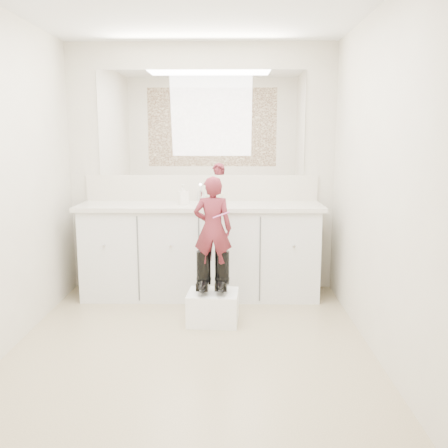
{
  "coord_description": "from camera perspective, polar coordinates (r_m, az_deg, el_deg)",
  "views": [
    {
      "loc": [
        0.28,
        -3.42,
        1.52
      ],
      "look_at": [
        0.23,
        0.45,
        0.84
      ],
      "focal_mm": 40.0,
      "sensor_mm": 36.0,
      "label": 1
    }
  ],
  "objects": [
    {
      "name": "faucet",
      "position": [
        4.84,
        -2.62,
        3.13
      ],
      "size": [
        0.08,
        0.08,
        0.1
      ],
      "primitive_type": "cylinder",
      "color": "silver",
      "rests_on": "countertop"
    },
    {
      "name": "wall_right",
      "position": [
        3.58,
        17.31,
        4.45
      ],
      "size": [
        0.0,
        3.0,
        3.0
      ],
      "primitive_type": "plane",
      "rotation": [
        1.57,
        0.0,
        -1.57
      ],
      "color": "beige",
      "rests_on": "floor"
    },
    {
      "name": "toddler",
      "position": [
        4.01,
        -1.3,
        -0.55
      ],
      "size": [
        0.32,
        0.22,
        0.85
      ],
      "primitive_type": "imported",
      "rotation": [
        0.0,
        0.0,
        3.08
      ],
      "color": "#9D3040",
      "rests_on": "step_stool"
    },
    {
      "name": "cup",
      "position": [
        4.7,
        -0.66,
        2.93
      ],
      "size": [
        0.13,
        0.13,
        0.1
      ],
      "primitive_type": "imported",
      "rotation": [
        0.0,
        0.0,
        0.26
      ],
      "color": "beige",
      "rests_on": "countertop"
    },
    {
      "name": "mirror",
      "position": [
        4.92,
        -2.61,
        11.42
      ],
      "size": [
        2.0,
        0.02,
        1.0
      ],
      "primitive_type": "cube",
      "color": "white",
      "rests_on": "wall_back"
    },
    {
      "name": "wall_left",
      "position": [
        3.78,
        -24.08,
        4.31
      ],
      "size": [
        0.0,
        3.0,
        3.0
      ],
      "primitive_type": "plane",
      "rotation": [
        1.57,
        0.0,
        1.57
      ],
      "color": "beige",
      "rests_on": "floor"
    },
    {
      "name": "dot_panel",
      "position": [
        1.95,
        -7.74,
        13.77
      ],
      "size": [
        2.0,
        0.01,
        1.2
      ],
      "primitive_type": "cube",
      "color": "#472819",
      "rests_on": "wall_front"
    },
    {
      "name": "vanity_cabinet",
      "position": [
        4.78,
        -2.67,
        -3.23
      ],
      "size": [
        2.2,
        0.55,
        0.85
      ],
      "primitive_type": "cube",
      "color": "silver",
      "rests_on": "floor"
    },
    {
      "name": "floor",
      "position": [
        3.75,
        -3.74,
        -13.89
      ],
      "size": [
        3.0,
        3.0,
        0.0
      ],
      "primitive_type": "plane",
      "color": "#8B7E5B",
      "rests_on": "ground"
    },
    {
      "name": "soap_bottle",
      "position": [
        4.68,
        -4.7,
        3.4
      ],
      "size": [
        0.11,
        0.11,
        0.18
      ],
      "primitive_type": "imported",
      "rotation": [
        0.0,
        0.0,
        0.41
      ],
      "color": "white",
      "rests_on": "countertop"
    },
    {
      "name": "wall_back",
      "position": [
        4.94,
        -2.56,
        6.31
      ],
      "size": [
        2.6,
        0.0,
        2.6
      ],
      "primitive_type": "plane",
      "rotation": [
        1.57,
        0.0,
        0.0
      ],
      "color": "beige",
      "rests_on": "floor"
    },
    {
      "name": "boot_left",
      "position": [
        4.09,
        -2.33,
        -5.44
      ],
      "size": [
        0.14,
        0.23,
        0.34
      ],
      "primitive_type": null,
      "rotation": [
        0.0,
        0.0,
        -0.06
      ],
      "color": "black",
      "rests_on": "step_stool"
    },
    {
      "name": "wall_front",
      "position": [
        1.96,
        -7.47,
        0.58
      ],
      "size": [
        2.6,
        0.0,
        2.6
      ],
      "primitive_type": "plane",
      "rotation": [
        -1.57,
        0.0,
        0.0
      ],
      "color": "beige",
      "rests_on": "floor"
    },
    {
      "name": "countertop",
      "position": [
        4.68,
        -2.73,
        2.04
      ],
      "size": [
        2.28,
        0.58,
        0.04
      ],
      "primitive_type": "cube",
      "color": "beige",
      "rests_on": "vanity_cabinet"
    },
    {
      "name": "step_stool",
      "position": [
        4.16,
        -1.27,
        -9.5
      ],
      "size": [
        0.43,
        0.36,
        0.26
      ],
      "primitive_type": "cube",
      "rotation": [
        0.0,
        0.0,
        -0.06
      ],
      "color": "white",
      "rests_on": "floor"
    },
    {
      "name": "boot_right",
      "position": [
        4.09,
        -0.22,
        -5.45
      ],
      "size": [
        0.14,
        0.23,
        0.34
      ],
      "primitive_type": null,
      "rotation": [
        0.0,
        0.0,
        -0.06
      ],
      "color": "black",
      "rests_on": "step_stool"
    },
    {
      "name": "toothbrush",
      "position": [
        3.91,
        -0.32,
        1.04
      ],
      "size": [
        0.14,
        0.02,
        0.06
      ],
      "primitive_type": "cylinder",
      "rotation": [
        0.0,
        1.22,
        -0.06
      ],
      "color": "#D251A1",
      "rests_on": "toddler"
    },
    {
      "name": "backsplash",
      "position": [
        4.94,
        -2.56,
        4.15
      ],
      "size": [
        2.28,
        0.03,
        0.25
      ],
      "primitive_type": "cube",
      "color": "beige",
      "rests_on": "countertop"
    }
  ]
}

